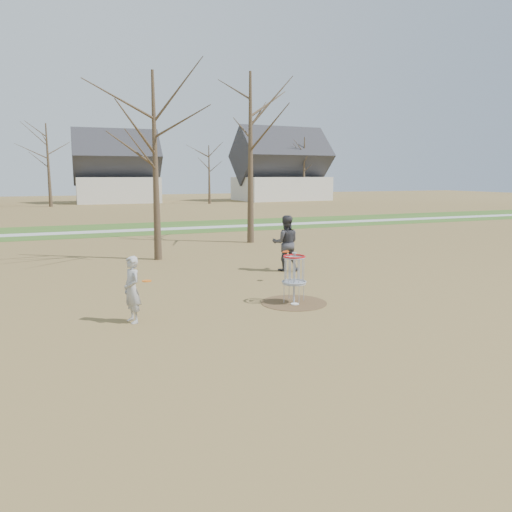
{
  "coord_description": "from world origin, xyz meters",
  "views": [
    {
      "loc": [
        -5.96,
        -11.82,
        3.43
      ],
      "look_at": [
        -0.5,
        1.5,
        1.1
      ],
      "focal_mm": 35.0,
      "sensor_mm": 36.0,
      "label": 1
    }
  ],
  "objects_px": {
    "player_standing": "(132,290)",
    "player_throwing": "(286,243)",
    "disc_golf_basket": "(294,270)",
    "disc_grounded": "(295,304)"
  },
  "relations": [
    {
      "from": "disc_grounded",
      "to": "disc_golf_basket",
      "type": "bearing_deg",
      "value": 71.89
    },
    {
      "from": "player_throwing",
      "to": "disc_golf_basket",
      "type": "bearing_deg",
      "value": 87.01
    },
    {
      "from": "player_standing",
      "to": "player_throwing",
      "type": "relative_size",
      "value": 0.78
    },
    {
      "from": "player_standing",
      "to": "player_throwing",
      "type": "distance_m",
      "value": 7.61
    },
    {
      "from": "player_throwing",
      "to": "player_standing",
      "type": "bearing_deg",
      "value": 56.01
    },
    {
      "from": "player_throwing",
      "to": "disc_golf_basket",
      "type": "height_order",
      "value": "player_throwing"
    },
    {
      "from": "player_standing",
      "to": "disc_grounded",
      "type": "height_order",
      "value": "player_standing"
    },
    {
      "from": "disc_grounded",
      "to": "disc_golf_basket",
      "type": "xyz_separation_m",
      "value": [
        0.06,
        0.18,
        0.89
      ]
    },
    {
      "from": "player_throwing",
      "to": "disc_grounded",
      "type": "height_order",
      "value": "player_throwing"
    },
    {
      "from": "disc_golf_basket",
      "to": "player_standing",
      "type": "bearing_deg",
      "value": -177.56
    }
  ]
}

